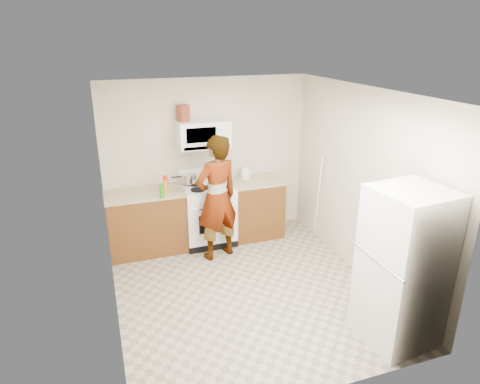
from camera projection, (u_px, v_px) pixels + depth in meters
name	position (u px, v px, depth m)	size (l,w,h in m)	color
floor	(246.00, 289.00, 5.51)	(3.60, 3.60, 0.00)	gray
back_wall	(208.00, 160.00, 6.66)	(3.20, 0.02, 2.50)	beige
right_wall	(362.00, 185.00, 5.55)	(0.02, 3.60, 2.50)	beige
cabinet_left	(147.00, 223.00, 6.35)	(1.12, 0.62, 0.90)	brown
counter_left	(144.00, 194.00, 6.19)	(1.14, 0.64, 0.04)	tan
cabinet_right	(255.00, 208.00, 6.88)	(0.80, 0.62, 0.90)	brown
counter_right	(255.00, 181.00, 6.71)	(0.82, 0.64, 0.04)	tan
gas_range	(208.00, 213.00, 6.62)	(0.76, 0.65, 1.13)	white
microwave	(204.00, 134.00, 6.31)	(0.76, 0.38, 0.40)	white
person	(217.00, 198.00, 6.03)	(0.66, 0.44, 1.82)	tan
fridge	(403.00, 268.00, 4.36)	(0.70, 0.70, 1.70)	white
kettle	(245.00, 174.00, 6.74)	(0.14, 0.14, 0.16)	white
jug	(183.00, 113.00, 6.14)	(0.14, 0.14, 0.24)	maroon
saucepan	(189.00, 178.00, 6.51)	(0.24, 0.24, 0.13)	silver
tray	(219.00, 185.00, 6.43)	(0.25, 0.16, 0.05)	silver
bottle_spray	(166.00, 184.00, 6.16)	(0.07, 0.07, 0.24)	red
bottle_hot_sauce	(165.00, 187.00, 6.12)	(0.06, 0.06, 0.18)	orange
bottle_green_cap	(162.00, 191.00, 5.95)	(0.06, 0.06, 0.20)	#1C8017
pot_lid	(180.00, 189.00, 6.31)	(0.24, 0.24, 0.01)	white
broom	(318.00, 196.00, 6.66)	(0.03, 0.03, 1.42)	silver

